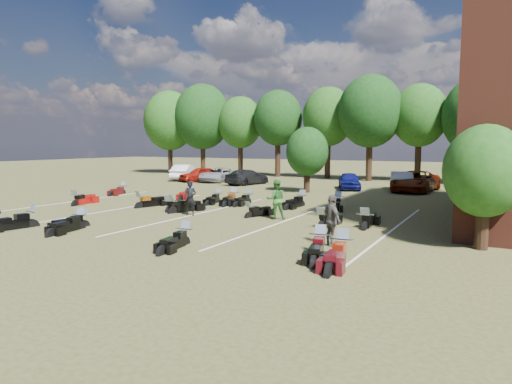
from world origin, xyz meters
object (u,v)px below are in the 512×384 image
Objects in this scene: car_4 at (349,181)px; motorcycle_3 at (80,229)px; person_green at (276,199)px; motorcycle_14 at (123,194)px; car_0 at (200,174)px; person_grey at (332,220)px; motorcycle_7 at (76,206)px; person_black at (190,198)px.

car_4 reaches higher than motorcycle_3.
person_green is 15.57m from motorcycle_14.
person_grey reaches higher than car_0.
person_grey is (5.54, -20.21, 0.25)m from car_4.
person_green is 0.80× the size of motorcycle_7.
car_4 is 2.16× the size of person_grey.
person_grey reaches higher than car_4.
person_grey is at bearing -39.32° from person_black.
person_grey is 21.25m from motorcycle_14.
person_green is (16.20, -16.33, 0.26)m from car_0.
person_black is at bearing -43.14° from motorcycle_14.
car_4 is 1.84× the size of motorcycle_14.
person_grey is (4.38, -4.38, -0.03)m from person_green.
person_green is (1.15, -15.83, 0.28)m from car_4.
motorcycle_7 is (-6.26, 5.04, 0.00)m from motorcycle_3.
car_0 reaches higher than car_4.
car_4 is at bearing -34.02° from person_grey.
person_grey reaches higher than motorcycle_7.
person_green is (4.38, 1.10, 0.08)m from person_black.
person_black is at bearing 171.75° from motorcycle_7.
person_black is at bearing 20.15° from person_grey.
person_black is at bearing -121.57° from car_4.
car_0 is 2.15× the size of person_green.
car_4 is 1.67× the size of motorcycle_7.
person_black is 8.25m from motorcycle_7.
person_green reaches higher than person_black.
person_green reaches higher than motorcycle_14.
car_4 is 17.24m from person_black.
motorcycle_14 is (-13.67, -11.16, -0.69)m from car_4.
motorcycle_7 is (3.63, -17.77, -0.71)m from car_0.
car_4 is 1.76× the size of motorcycle_3.
motorcycle_3 is (-5.16, -22.31, -0.69)m from car_4.
motorcycle_14 is at bearing -161.57° from car_4.
person_grey is (8.76, -3.28, 0.05)m from person_black.
person_grey is at bearing -20.30° from car_0.
person_black is 0.81× the size of motorcycle_14.
person_green is 0.89× the size of motorcycle_14.
motorcycle_7 is at bearing -144.26° from car_4.
motorcycle_14 is at bearing 15.42° from person_grey.
car_0 is at bearing 82.54° from motorcycle_14.
person_green reaches higher than motorcycle_3.
person_grey is at bearing -95.47° from car_4.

